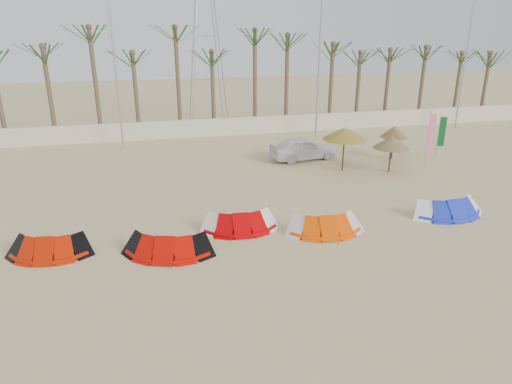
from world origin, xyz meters
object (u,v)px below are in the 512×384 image
object	(u,v)px
kite_orange	(323,221)
parasol_right	(394,132)
kite_red_mid	(167,241)
kite_red_right	(239,219)
kite_blue	(445,205)
kite_red_left	(50,243)
car	(303,148)
parasol_mid	(392,142)
parasol_left	(345,134)

from	to	relation	value
kite_orange	parasol_right	bearing A→B (deg)	47.69
kite_orange	parasol_right	size ratio (longest dim) A/B	1.54
kite_red_mid	kite_red_right	world-z (taller)	same
kite_red_right	kite_blue	xyz separation A→B (m)	(9.34, -0.65, 0.00)
kite_orange	kite_red_left	bearing A→B (deg)	177.14
car	kite_orange	bearing A→B (deg)	158.33
parasol_mid	car	distance (m)	5.47
kite_red_left	kite_red_right	world-z (taller)	same
kite_blue	parasol_left	xyz separation A→B (m)	(-1.93, 6.94, 1.78)
kite_orange	parasol_left	xyz separation A→B (m)	(4.09, 7.34, 1.78)
kite_red_left	kite_red_mid	size ratio (longest dim) A/B	0.88
kite_red_mid	parasol_right	bearing A→B (deg)	32.71
kite_red_right	parasol_right	bearing A→B (deg)	34.53
kite_red_right	parasol_right	size ratio (longest dim) A/B	1.54
kite_red_left	parasol_left	xyz separation A→B (m)	(14.68, 6.81, 1.78)
kite_blue	kite_red_right	bearing A→B (deg)	175.99
kite_orange	parasol_mid	bearing A→B (deg)	44.56
kite_red_right	car	world-z (taller)	car
kite_red_left	kite_blue	world-z (taller)	same
kite_red_right	kite_orange	world-z (taller)	same
kite_orange	parasol_mid	xyz separation A→B (m)	(6.62, 6.52, 1.34)
parasol_left	parasol_mid	bearing A→B (deg)	-18.03
kite_red_mid	parasol_right	size ratio (longest dim) A/B	1.73
kite_red_left	parasol_mid	bearing A→B (deg)	19.19
kite_red_right	kite_blue	world-z (taller)	same
kite_red_mid	kite_orange	xyz separation A→B (m)	(6.34, 0.36, -0.00)
kite_red_left	parasol_right	size ratio (longest dim) A/B	1.52
parasol_right	kite_red_mid	bearing A→B (deg)	-147.29
kite_blue	parasol_right	size ratio (longest dim) A/B	1.60
kite_red_mid	parasol_left	bearing A→B (deg)	36.43
kite_red_right	parasol_left	bearing A→B (deg)	40.29
kite_blue	parasol_right	bearing A→B (deg)	76.08
kite_orange	kite_blue	size ratio (longest dim) A/B	0.96
parasol_left	parasol_right	distance (m)	4.37
car	kite_red_right	bearing A→B (deg)	139.59
kite_orange	parasol_mid	distance (m)	9.39
kite_blue	parasol_left	bearing A→B (deg)	105.50
kite_red_right	parasol_mid	distance (m)	11.42
kite_red_right	kite_red_left	bearing A→B (deg)	-175.88
parasol_left	parasol_right	size ratio (longest dim) A/B	1.23
kite_red_mid	kite_red_right	xyz separation A→B (m)	(3.02, 1.41, -0.00)
parasol_right	parasol_left	bearing A→B (deg)	-158.44
kite_orange	parasol_right	xyz separation A→B (m)	(8.14, 8.94, 1.30)
kite_red_right	car	distance (m)	10.84
kite_red_mid	kite_orange	distance (m)	6.35
kite_red_mid	parasol_left	world-z (taller)	parasol_left
kite_orange	parasol_mid	size ratio (longest dim) A/B	1.52
kite_red_right	parasol_left	size ratio (longest dim) A/B	1.25
kite_blue	kite_red_mid	bearing A→B (deg)	-176.48
kite_red_mid	parasol_left	xyz separation A→B (m)	(10.44, 7.70, 1.78)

